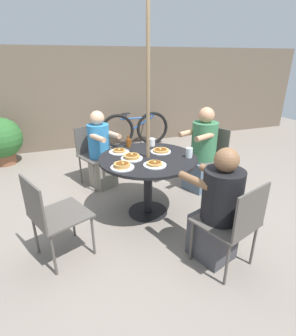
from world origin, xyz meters
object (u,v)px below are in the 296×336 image
(diner_east, at_px, (101,153))
(pancake_plate_d, at_px, (119,151))
(diner_west, at_px, (218,211))
(pancake_plate_c, at_px, (161,151))
(pancake_plate_a, at_px, (122,166))
(syrup_bottle, at_px, (128,142))
(pancake_plate_e, at_px, (132,157))
(potted_shrub, at_px, (1,139))
(patio_chair_west, at_px, (234,221))
(pancake_plate_b, at_px, (155,164))
(coffee_cup, at_px, (152,142))
(drinking_glass_a, at_px, (189,153))
(patio_table, at_px, (148,167))
(bicycle, at_px, (135,129))
(patio_chair_east, at_px, (94,151))
(patio_chair_south, at_px, (51,213))
(patio_chair_north, at_px, (209,153))
(diner_north, at_px, (202,153))

(diner_east, height_order, pancake_plate_d, diner_east)
(diner_west, xyz_separation_m, pancake_plate_c, (-0.10, 1.06, 0.24))
(pancake_plate_a, height_order, pancake_plate_d, pancake_plate_a)
(diner_west, height_order, syrup_bottle, diner_west)
(pancake_plate_e, distance_m, potted_shrub, 2.90)
(patio_chair_west, height_order, pancake_plate_a, patio_chair_west)
(pancake_plate_d, bearing_deg, pancake_plate_b, -65.50)
(coffee_cup, xyz_separation_m, drinking_glass_a, (0.24, -0.54, 0.01))
(patio_chair_west, distance_m, pancake_plate_d, 1.54)
(patio_table, distance_m, bicycle, 2.68)
(patio_chair_east, distance_m, pancake_plate_c, 1.20)
(bicycle, bearing_deg, syrup_bottle, -107.51)
(diner_west, xyz_separation_m, pancake_plate_a, (-0.66, 0.75, 0.24))
(patio_chair_west, bearing_deg, patio_table, 90.00)
(syrup_bottle, bearing_deg, patio_chair_east, 117.45)
(patio_chair_south, height_order, coffee_cup, patio_chair_south)
(patio_chair_north, height_order, pancake_plate_a, patio_chair_north)
(pancake_plate_e, relative_size, bicycle, 0.16)
(diner_west, distance_m, drinking_glass_a, 0.84)
(patio_chair_east, relative_size, pancake_plate_b, 3.49)
(diner_east, distance_m, bicycle, 1.97)
(patio_chair_north, xyz_separation_m, pancake_plate_c, (-0.89, -0.31, 0.25))
(diner_north, relative_size, pancake_plate_c, 4.81)
(syrup_bottle, bearing_deg, patio_chair_south, -137.88)
(diner_east, relative_size, syrup_bottle, 7.51)
(patio_table, relative_size, pancake_plate_c, 4.61)
(pancake_plate_b, bearing_deg, drinking_glass_a, 11.53)
(pancake_plate_a, bearing_deg, patio_chair_east, 93.75)
(potted_shrub, bearing_deg, patio_chair_south, -75.18)
(patio_chair_north, distance_m, diner_east, 1.56)
(diner_east, bearing_deg, patio_chair_east, -90.00)
(potted_shrub, bearing_deg, pancake_plate_b, -55.55)
(pancake_plate_e, bearing_deg, diner_north, 17.12)
(pancake_plate_e, xyz_separation_m, drinking_glass_a, (0.62, -0.18, 0.03))
(patio_chair_west, bearing_deg, pancake_plate_b, 96.06)
(syrup_bottle, bearing_deg, pancake_plate_d, -135.29)
(patio_chair_south, xyz_separation_m, potted_shrub, (-0.75, 2.84, -0.04))
(patio_chair_south, relative_size, patio_chair_west, 1.00)
(patio_table, xyz_separation_m, syrup_bottle, (-0.10, 0.43, 0.18))
(patio_chair_north, relative_size, patio_chair_east, 1.00)
(patio_chair_west, xyz_separation_m, syrup_bottle, (-0.46, 1.55, 0.29))
(diner_east, xyz_separation_m, pancake_plate_d, (0.11, -0.66, 0.22))
(pancake_plate_a, distance_m, pancake_plate_e, 0.27)
(diner_north, bearing_deg, pancake_plate_b, 101.93)
(drinking_glass_a, xyz_separation_m, bicycle, (0.24, 2.76, -0.42))
(pancake_plate_d, bearing_deg, potted_shrub, 126.65)
(drinking_glass_a, xyz_separation_m, potted_shrub, (-2.26, 2.55, -0.32))
(patio_chair_west, xyz_separation_m, pancake_plate_a, (-0.72, 0.92, 0.25))
(diner_east, relative_size, pancake_plate_d, 4.56)
(pancake_plate_b, distance_m, syrup_bottle, 0.70)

